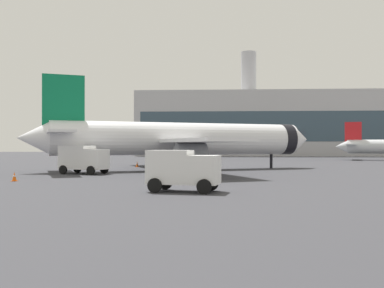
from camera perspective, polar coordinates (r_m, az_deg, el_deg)
name	(u,v)px	position (r m, az deg, el deg)	size (l,w,h in m)	color
airplane_at_gate	(181,139)	(51.38, -1.51, 0.64)	(34.01, 31.23, 10.50)	white
service_truck	(83,158)	(45.82, -14.01, -1.81)	(5.26, 3.79, 2.90)	white
cargo_van	(183,169)	(27.27, -1.23, -3.22)	(4.70, 3.04, 2.60)	white
safety_cone_near	(14,177)	(38.20, -22.19, -3.97)	(0.44, 0.44, 0.75)	#F2590C
safety_cone_mid	(137,164)	(59.47, -7.18, -2.63)	(0.44, 0.44, 0.78)	#F2590C
terminal_building	(263,124)	(127.48, 9.20, 2.58)	(71.44, 18.91, 29.98)	#B2B2B7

